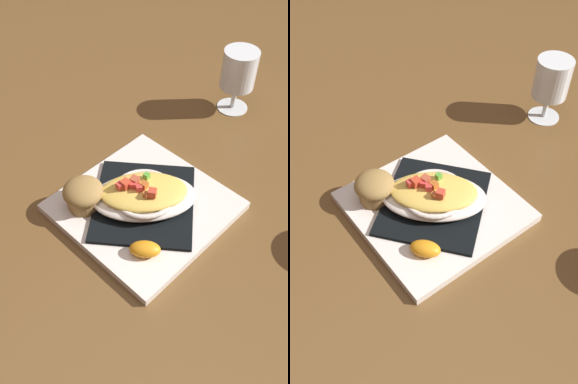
# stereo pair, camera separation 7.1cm
# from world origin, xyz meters

# --- Properties ---
(ground_plane) EXTENTS (2.60, 2.60, 0.00)m
(ground_plane) POSITION_xyz_m (0.00, 0.00, 0.00)
(ground_plane) COLOR brown
(square_plate) EXTENTS (0.30, 0.30, 0.02)m
(square_plate) POSITION_xyz_m (0.00, 0.00, 0.01)
(square_plate) COLOR white
(square_plate) RESTS_ON ground_plane
(folded_napkin) EXTENTS (0.25, 0.25, 0.01)m
(folded_napkin) POSITION_xyz_m (0.00, 0.00, 0.02)
(folded_napkin) COLOR black
(folded_napkin) RESTS_ON square_plate
(gratin_dish) EXTENTS (0.18, 0.21, 0.05)m
(gratin_dish) POSITION_xyz_m (0.00, 0.00, 0.04)
(gratin_dish) COLOR silver
(gratin_dish) RESTS_ON folded_napkin
(muffin) EXTENTS (0.07, 0.07, 0.05)m
(muffin) POSITION_xyz_m (0.06, 0.08, 0.04)
(muffin) COLOR olive
(muffin) RESTS_ON square_plate
(orange_garnish) EXTENTS (0.07, 0.06, 0.02)m
(orange_garnish) POSITION_xyz_m (-0.08, 0.06, 0.02)
(orange_garnish) COLOR #48216C
(orange_garnish) RESTS_ON square_plate
(stemmed_glass) EXTENTS (0.07, 0.07, 0.13)m
(stemmed_glass) POSITION_xyz_m (0.12, -0.33, 0.09)
(stemmed_glass) COLOR white
(stemmed_glass) RESTS_ON ground_plane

